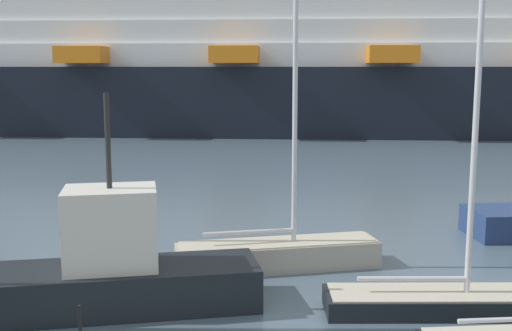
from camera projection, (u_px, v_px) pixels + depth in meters
The scene contains 4 objects.
sailboat_1 at pixel (447, 295), 14.29m from camera, with size 5.58×1.43×8.20m.
sailboat_2 at pixel (278, 251), 17.42m from camera, with size 5.78×2.45×8.82m.
fishing_boat_2 at pixel (122, 268), 14.43m from camera, with size 6.35×3.06×4.99m.
cruise_ship at pixel (175, 72), 55.67m from camera, with size 102.47×20.63×16.19m.
Camera 1 is at (0.29, -7.31, 5.54)m, focal length 43.99 mm.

